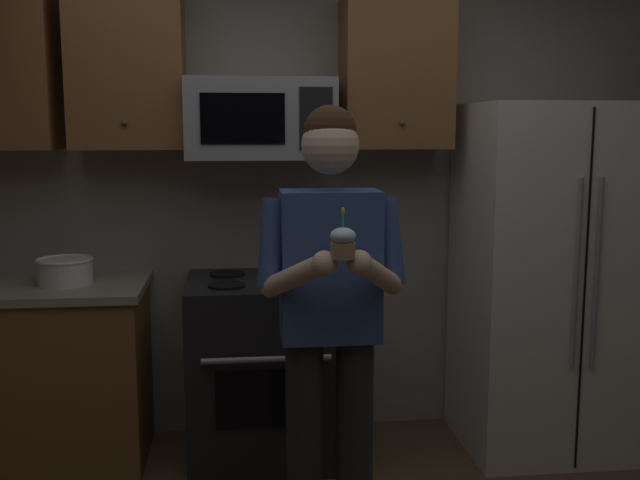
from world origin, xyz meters
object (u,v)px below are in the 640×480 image
object	(u,v)px
person	(330,305)
cupcake	(343,242)
refrigerator	(552,279)
oven_range	(264,368)
bowl_large_white	(65,270)
microwave	(260,119)

from	to	relation	value
person	cupcake	bearing A→B (deg)	-90.00
refrigerator	cupcake	bearing A→B (deg)	-137.35
oven_range	bowl_large_white	xyz separation A→B (m)	(-0.97, 0.02, 0.53)
oven_range	microwave	distance (m)	1.26
person	cupcake	world-z (taller)	person
refrigerator	microwave	bearing A→B (deg)	173.97
bowl_large_white	person	size ratio (longest dim) A/B	0.16
bowl_large_white	person	distance (m)	1.50
person	cupcake	size ratio (longest dim) A/B	10.13
oven_range	bowl_large_white	size ratio (longest dim) A/B	3.39
oven_range	person	distance (m)	1.06
microwave	refrigerator	bearing A→B (deg)	-6.03
person	microwave	bearing A→B (deg)	102.78
refrigerator	cupcake	world-z (taller)	refrigerator
refrigerator	person	distance (m)	1.53
oven_range	person	xyz separation A→B (m)	(0.23, -0.88, 0.53)
microwave	person	bearing A→B (deg)	-77.22
microwave	refrigerator	size ratio (longest dim) A/B	0.41
person	cupcake	distance (m)	0.44
person	oven_range	bearing A→B (deg)	104.45
refrigerator	bowl_large_white	xyz separation A→B (m)	(-2.47, 0.06, 0.09)
microwave	person	distance (m)	1.26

